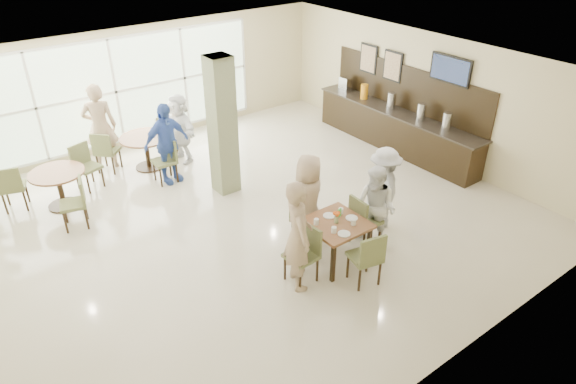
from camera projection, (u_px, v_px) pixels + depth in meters
ground at (241, 220)px, 9.69m from camera, size 10.00×10.00×0.00m
room_shell at (237, 137)px, 8.84m from camera, size 10.00×10.00×10.00m
window_bank at (116, 92)px, 11.81m from camera, size 7.00×0.04×7.00m
column at (222, 127)px, 10.03m from camera, size 0.45×0.45×2.80m
main_table at (336, 227)px, 8.31m from camera, size 0.93×0.93×0.75m
round_table_left at (58, 181)px, 9.87m from camera, size 1.03×1.03×0.75m
round_table_right at (146, 144)px, 11.30m from camera, size 1.11×1.11×0.75m
chairs_main_table at (335, 237)px, 8.40m from camera, size 2.00×1.97×0.95m
chairs_table_left at (58, 185)px, 9.89m from camera, size 1.99×1.90×0.95m
chairs_table_right at (147, 148)px, 11.35m from camera, size 2.15×1.82×0.95m
tabletop_clutter at (338, 220)px, 8.23m from camera, size 0.71×0.74×0.21m
buffet_counter at (395, 126)px, 12.21m from camera, size 0.64×4.70×1.95m
wall_tv at (450, 70)px, 10.78m from camera, size 0.06×1.00×0.58m
framed_art_a at (393, 66)px, 12.04m from camera, size 0.05×0.55×0.70m
framed_art_b at (369, 59)px, 12.59m from camera, size 0.05×0.55×0.70m
teen_left at (298, 235)px, 7.67m from camera, size 0.65×0.78×1.83m
teen_far at (308, 199)px, 8.77m from camera, size 0.90×0.68×1.63m
teen_right at (376, 208)px, 8.63m from camera, size 0.73×0.85×1.51m
teen_standing at (383, 188)px, 9.19m from camera, size 1.03×1.15×1.55m
adult_a at (167, 144)px, 10.60m from camera, size 1.08×0.69×1.74m
adult_b at (180, 128)px, 11.52m from camera, size 0.79×1.53×1.58m
adult_standing at (100, 127)px, 11.13m from camera, size 0.82×0.68×1.94m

